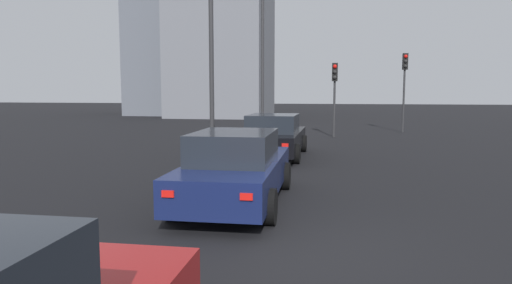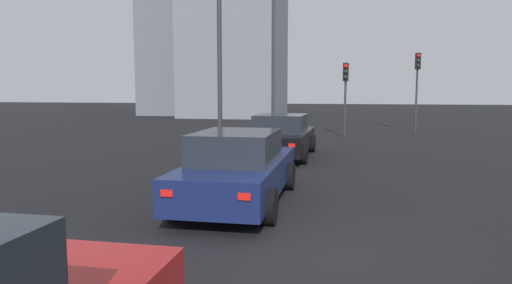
{
  "view_description": "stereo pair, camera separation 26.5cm",
  "coord_description": "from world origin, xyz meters",
  "px_view_note": "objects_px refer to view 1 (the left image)",
  "views": [
    {
      "loc": [
        -6.48,
        -0.32,
        2.3
      ],
      "look_at": [
        1.18,
        1.01,
        1.44
      ],
      "focal_mm": 32.06,
      "sensor_mm": 36.0,
      "label": 1
    },
    {
      "loc": [
        -6.43,
        -0.58,
        2.3
      ],
      "look_at": [
        1.18,
        1.01,
        1.44
      ],
      "focal_mm": 32.06,
      "sensor_mm": 36.0,
      "label": 2
    }
  ],
  "objects_px": {
    "traffic_light_near_left": "(405,76)",
    "street_lamp_far": "(211,17)",
    "car_black_right_lead": "(274,136)",
    "street_lamp_kerbside": "(263,46)",
    "car_navy_right_second": "(236,169)",
    "traffic_light_near_right": "(335,84)"
  },
  "relations": [
    {
      "from": "car_black_right_lead",
      "to": "street_lamp_far",
      "type": "relative_size",
      "value": 0.58
    },
    {
      "from": "street_lamp_kerbside",
      "to": "street_lamp_far",
      "type": "xyz_separation_m",
      "value": [
        -8.77,
        0.38,
        0.14
      ]
    },
    {
      "from": "traffic_light_near_right",
      "to": "car_navy_right_second",
      "type": "bearing_deg",
      "value": -6.26
    },
    {
      "from": "car_navy_right_second",
      "to": "street_lamp_far",
      "type": "distance_m",
      "value": 7.82
    },
    {
      "from": "car_black_right_lead",
      "to": "traffic_light_near_right",
      "type": "bearing_deg",
      "value": -15.07
    },
    {
      "from": "car_black_right_lead",
      "to": "traffic_light_near_right",
      "type": "distance_m",
      "value": 7.98
    },
    {
      "from": "car_navy_right_second",
      "to": "car_black_right_lead",
      "type": "bearing_deg",
      "value": 0.2
    },
    {
      "from": "traffic_light_near_left",
      "to": "street_lamp_far",
      "type": "height_order",
      "value": "street_lamp_far"
    },
    {
      "from": "car_black_right_lead",
      "to": "street_lamp_far",
      "type": "distance_m",
      "value": 4.62
    },
    {
      "from": "traffic_light_near_left",
      "to": "traffic_light_near_right",
      "type": "xyz_separation_m",
      "value": [
        -3.39,
        3.84,
        -0.48
      ]
    },
    {
      "from": "car_navy_right_second",
      "to": "street_lamp_far",
      "type": "height_order",
      "value": "street_lamp_far"
    },
    {
      "from": "street_lamp_far",
      "to": "car_black_right_lead",
      "type": "bearing_deg",
      "value": -74.83
    },
    {
      "from": "street_lamp_kerbside",
      "to": "street_lamp_far",
      "type": "bearing_deg",
      "value": 177.52
    },
    {
      "from": "traffic_light_near_right",
      "to": "street_lamp_far",
      "type": "bearing_deg",
      "value": -25.95
    },
    {
      "from": "traffic_light_near_right",
      "to": "street_lamp_kerbside",
      "type": "xyz_separation_m",
      "value": [
        0.74,
        3.77,
        1.98
      ]
    },
    {
      "from": "car_black_right_lead",
      "to": "traffic_light_near_left",
      "type": "distance_m",
      "value": 12.59
    },
    {
      "from": "car_navy_right_second",
      "to": "traffic_light_near_left",
      "type": "xyz_separation_m",
      "value": [
        17.71,
        -5.77,
        2.43
      ]
    },
    {
      "from": "car_navy_right_second",
      "to": "street_lamp_far",
      "type": "bearing_deg",
      "value": 18.54
    },
    {
      "from": "traffic_light_near_left",
      "to": "street_lamp_kerbside",
      "type": "bearing_deg",
      "value": -74.27
    },
    {
      "from": "car_black_right_lead",
      "to": "street_lamp_kerbside",
      "type": "height_order",
      "value": "street_lamp_kerbside"
    },
    {
      "from": "traffic_light_near_left",
      "to": "street_lamp_kerbside",
      "type": "xyz_separation_m",
      "value": [
        -2.65,
        7.62,
        1.51
      ]
    },
    {
      "from": "car_black_right_lead",
      "to": "car_navy_right_second",
      "type": "height_order",
      "value": "car_black_right_lead"
    }
  ]
}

